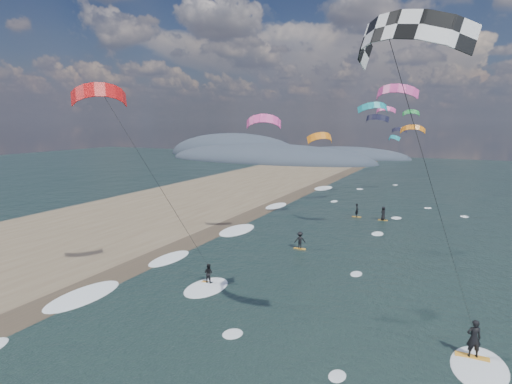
% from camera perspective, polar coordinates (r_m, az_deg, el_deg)
% --- Properties ---
extents(sand_strip, '(26.00, 240.00, 0.00)m').
position_cam_1_polar(sand_strip, '(44.12, -29.52, -7.20)').
color(sand_strip, brown).
rests_on(sand_strip, ground).
extents(wet_sand_strip, '(3.00, 240.00, 0.00)m').
position_cam_1_polar(wet_sand_strip, '(35.24, -18.11, -10.46)').
color(wet_sand_strip, '#382D23').
rests_on(wet_sand_strip, ground).
extents(coastal_hills, '(80.00, 41.00, 15.00)m').
position_cam_1_polar(coastal_hills, '(134.33, 1.01, 4.56)').
color(coastal_hills, '#3D4756').
rests_on(coastal_hills, ground).
extents(kitesurfer_near_a, '(8.18, 9.48, 16.06)m').
position_cam_1_polar(kitesurfer_near_a, '(17.66, 19.37, 11.49)').
color(kitesurfer_near_a, '#F4A32B').
rests_on(kitesurfer_near_a, ground).
extents(kitesurfer_near_b, '(6.68, 8.96, 14.56)m').
position_cam_1_polar(kitesurfer_near_b, '(28.14, -14.97, 3.43)').
color(kitesurfer_near_b, '#F4A32B').
rests_on(kitesurfer_near_b, ground).
extents(far_kitesurfers, '(6.12, 16.33, 1.68)m').
position_cam_1_polar(far_kitesurfers, '(46.69, 11.48, -4.19)').
color(far_kitesurfers, '#F4A32B').
rests_on(far_kitesurfers, ground).
extents(bg_kite_field, '(13.69, 68.09, 7.63)m').
position_cam_1_polar(bg_kite_field, '(67.13, 16.60, 9.49)').
color(bg_kite_field, '#D83F8C').
rests_on(bg_kite_field, ground).
extents(shoreline_surf, '(2.40, 79.40, 0.11)m').
position_cam_1_polar(shoreline_surf, '(37.86, -11.75, -8.78)').
color(shoreline_surf, white).
rests_on(shoreline_surf, ground).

